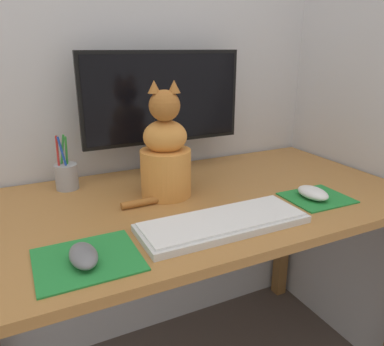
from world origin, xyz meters
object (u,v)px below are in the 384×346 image
Objects in this scene: keyboard at (223,223)px; pen_cup at (66,175)px; computer_mouse_right at (313,193)px; monitor at (164,105)px; computer_mouse_left at (83,256)px; cat at (165,155)px.

keyboard is 2.50× the size of pen_cup.
computer_mouse_right is at bearing 6.89° from keyboard.
pen_cup reaches higher than keyboard.
monitor is at bearing 126.32° from computer_mouse_right.
computer_mouse_left is (-0.35, -0.02, 0.01)m from keyboard.
keyboard is 0.55m from pen_cup.
keyboard is at bearing -55.42° from pen_cup.
keyboard is 4.03× the size of computer_mouse_right.
keyboard is at bearing -60.03° from cat.
computer_mouse_right is 0.45m from cat.
computer_mouse_right is (0.30, -0.41, -0.22)m from monitor.
monitor reaches higher than computer_mouse_right.
pen_cup reaches higher than computer_mouse_left.
monitor is 0.56m from computer_mouse_right.
keyboard is 0.29m from cat.
computer_mouse_right is at bearing 4.94° from computer_mouse_left.
cat is at bearing 149.75° from computer_mouse_right.
pen_cup is at bearing -179.58° from monitor.
computer_mouse_right is 0.31× the size of cat.
cat reaches higher than pen_cup.
monitor is 0.39m from pen_cup.
monitor is at bearing 86.75° from keyboard.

